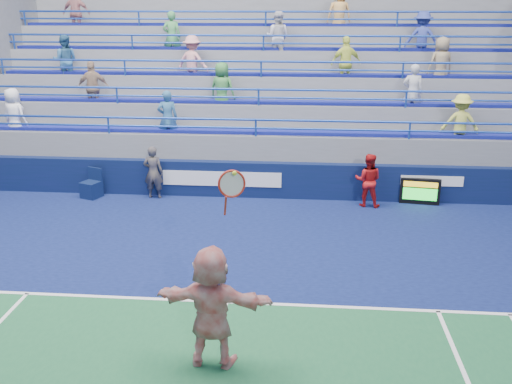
# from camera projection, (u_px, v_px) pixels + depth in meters

# --- Properties ---
(ground) EXTENTS (120.00, 120.00, 0.00)m
(ground) POSITION_uv_depth(u_px,v_px,m) (227.00, 303.00, 11.28)
(ground) COLOR #333538
(sponsor_wall) EXTENTS (18.00, 0.32, 1.10)m
(sponsor_wall) POSITION_uv_depth(u_px,v_px,m) (255.00, 180.00, 17.25)
(sponsor_wall) COLOR #0A1838
(sponsor_wall) RESTS_ON ground
(bleacher_stand) EXTENTS (18.00, 5.60, 6.13)m
(bleacher_stand) POSITION_uv_depth(u_px,v_px,m) (264.00, 122.00, 20.50)
(bleacher_stand) COLOR slate
(bleacher_stand) RESTS_ON ground
(serve_speed_board) EXTENTS (1.15, 0.27, 0.79)m
(serve_speed_board) POSITION_uv_depth(u_px,v_px,m) (420.00, 192.00, 16.67)
(serve_speed_board) COLOR black
(serve_speed_board) RESTS_ON ground
(judge_chair) EXTENTS (0.65, 0.67, 0.90)m
(judge_chair) POSITION_uv_depth(u_px,v_px,m) (92.00, 188.00, 17.29)
(judge_chair) COLOR #0D1A40
(judge_chair) RESTS_ON ground
(tennis_player) EXTENTS (1.97, 0.76, 3.33)m
(tennis_player) POSITION_uv_depth(u_px,v_px,m) (212.00, 307.00, 9.09)
(tennis_player) COLOR white
(tennis_player) RESTS_ON ground
(line_judge) EXTENTS (0.60, 0.40, 1.62)m
(line_judge) POSITION_uv_depth(u_px,v_px,m) (153.00, 172.00, 17.08)
(line_judge) COLOR #121632
(line_judge) RESTS_ON ground
(ball_girl) EXTENTS (0.86, 0.73, 1.57)m
(ball_girl) POSITION_uv_depth(u_px,v_px,m) (368.00, 180.00, 16.40)
(ball_girl) COLOR #B21416
(ball_girl) RESTS_ON ground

